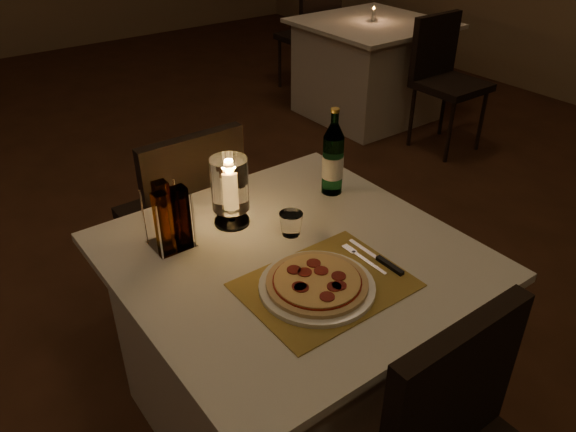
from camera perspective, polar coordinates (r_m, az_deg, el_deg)
floor at (r=2.46m, az=-9.31°, el=-13.61°), size 8.00×10.00×0.02m
main_table at (r=1.93m, az=0.36°, el=-12.62°), size 1.00×1.00×0.74m
chair_far at (r=2.31m, az=-10.32°, el=0.76°), size 0.42×0.42×0.90m
placemat at (r=1.57m, az=3.80°, el=-7.01°), size 0.45×0.34×0.00m
plate at (r=1.55m, az=2.96°, el=-7.17°), size 0.32×0.32×0.01m
pizza at (r=1.54m, az=2.97°, el=-6.70°), size 0.28×0.28×0.02m
fork at (r=1.68m, az=7.41°, el=-4.16°), size 0.02×0.18×0.00m
knife at (r=1.66m, az=9.73°, el=-4.62°), size 0.02×0.22×0.01m
tumbler at (r=1.75m, az=0.31°, el=-0.80°), size 0.07×0.07×0.07m
water_bottle at (r=1.96m, az=4.58°, el=5.73°), size 0.08×0.08×0.31m
hurricane_candle at (r=1.77m, az=-5.92°, el=3.00°), size 0.12×0.12×0.23m
cruet_caddy at (r=1.70m, az=-11.93°, el=-0.35°), size 0.12×0.12×0.21m
neighbor_table_right at (r=4.61m, az=8.24°, el=14.55°), size 1.00×1.00×0.74m
neighbor_chair_ra at (r=4.11m, az=15.52°, el=14.15°), size 0.42×0.42×0.90m
neighbor_chair_rb at (r=5.08m, az=2.54°, el=18.48°), size 0.42×0.42×0.90m
neighbor_candle_right at (r=4.51m, az=8.66°, el=19.57°), size 0.03×0.03×0.11m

